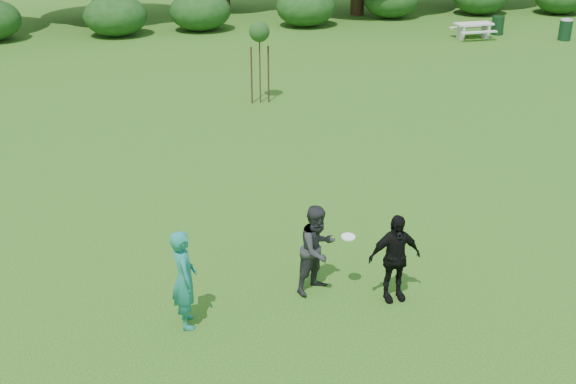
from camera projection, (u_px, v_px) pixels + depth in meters
name	position (u px, v px, depth m)	size (l,w,h in m)	color
ground	(325.00, 309.00, 13.63)	(120.00, 120.00, 0.00)	#19470C
player_teal	(184.00, 279.00, 12.79)	(0.69, 0.45, 1.90)	#1A796B
player_grey	(318.00, 249.00, 13.88)	(0.88, 0.69, 1.81)	#28292B
player_black	(394.00, 258.00, 13.60)	(1.04, 0.43, 1.78)	black
trash_can_near	(498.00, 25.00, 35.59)	(0.60, 0.60, 0.90)	#123319
frisbee	(348.00, 237.00, 13.64)	(0.27, 0.27, 0.05)	white
sapling	(259.00, 34.00, 24.50)	(0.70, 0.70, 2.85)	#3F2718
picnic_table	(473.00, 28.00, 34.68)	(1.80, 1.48, 0.76)	beige
trash_can_lidded	(565.00, 29.00, 34.40)	(0.60, 0.60, 1.05)	#12321C
hillside	(144.00, 62.00, 79.07)	(150.00, 72.00, 52.00)	olive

